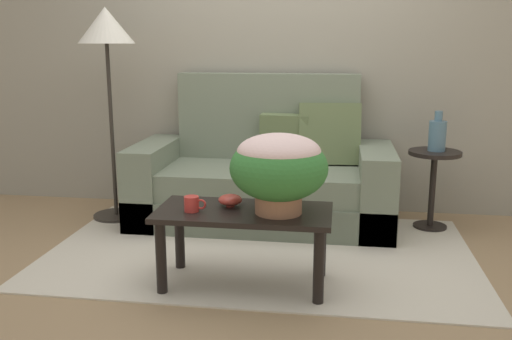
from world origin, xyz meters
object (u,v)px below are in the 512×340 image
(floor_lamp, at_px, (107,43))
(side_table, at_px, (433,175))
(table_vase, at_px, (437,135))
(coffee_table, at_px, (244,224))
(potted_plant, at_px, (279,166))
(snack_bowl, at_px, (230,200))
(couch, at_px, (265,180))
(coffee_mug, at_px, (192,204))

(floor_lamp, bearing_deg, side_table, 2.33)
(side_table, relative_size, table_vase, 2.03)
(coffee_table, distance_m, potted_plant, 0.40)
(table_vase, bearing_deg, floor_lamp, -177.58)
(table_vase, bearing_deg, coffee_table, -135.17)
(floor_lamp, relative_size, snack_bowl, 11.87)
(coffee_table, height_order, potted_plant, potted_plant)
(side_table, height_order, snack_bowl, side_table)
(coffee_table, xyz_separation_m, potted_plant, (0.20, -0.02, 0.35))
(couch, xyz_separation_m, potted_plant, (0.24, -1.24, 0.39))
(table_vase, bearing_deg, potted_plant, -129.62)
(coffee_table, height_order, table_vase, table_vase)
(table_vase, bearing_deg, coffee_mug, -139.49)
(side_table, bearing_deg, coffee_mug, -139.43)
(side_table, xyz_separation_m, floor_lamp, (-2.43, -0.10, 0.95))
(couch, xyz_separation_m, table_vase, (1.26, -0.00, 0.38))
(couch, bearing_deg, table_vase, -0.04)
(potted_plant, bearing_deg, coffee_table, 173.38)
(coffee_mug, bearing_deg, potted_plant, 5.29)
(side_table, xyz_separation_m, coffee_mug, (-1.49, -1.27, 0.08))
(table_vase, bearing_deg, side_table, -153.69)
(couch, xyz_separation_m, floor_lamp, (-1.18, -0.10, 1.03))
(couch, bearing_deg, coffee_mug, -100.52)
(side_table, xyz_separation_m, potted_plant, (-1.01, -1.23, 0.31))
(side_table, distance_m, table_vase, 0.30)
(couch, relative_size, snack_bowl, 14.30)
(snack_bowl, height_order, table_vase, table_vase)
(couch, xyz_separation_m, coffee_table, (0.04, -1.21, 0.04))
(coffee_table, bearing_deg, side_table, 44.93)
(coffee_table, bearing_deg, potted_plant, -6.62)
(couch, distance_m, snack_bowl, 1.16)
(floor_lamp, xyz_separation_m, table_vase, (2.44, 0.10, -0.65))
(floor_lamp, height_order, coffee_mug, floor_lamp)
(coffee_table, distance_m, snack_bowl, 0.16)
(coffee_table, relative_size, snack_bowl, 7.17)
(side_table, relative_size, snack_bowl, 4.34)
(floor_lamp, distance_m, snack_bowl, 1.77)
(coffee_table, distance_m, floor_lamp, 1.93)
(side_table, height_order, coffee_mug, side_table)
(couch, height_order, floor_lamp, floor_lamp)
(couch, relative_size, coffee_table, 1.99)
(couch, distance_m, floor_lamp, 1.57)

